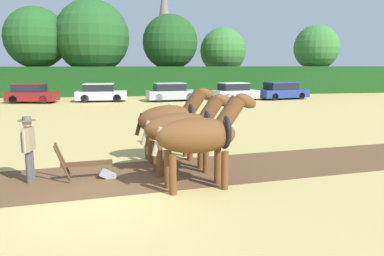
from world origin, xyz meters
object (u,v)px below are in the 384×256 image
object	(u,v)px
tree_center	(92,37)
draft_horse_lead_right	(184,128)
tree_center_right	(170,42)
draft_horse_lead_left	(201,135)
plow	(92,168)
farmer_beside_team	(171,122)
parked_car_right	(235,92)
tree_center_left	(36,38)
parked_car_center_left	(32,94)
draft_horse_trail_left	(172,119)
parked_car_center_right	(171,92)
parked_car_far_right	(282,91)
parked_car_center	(101,93)
tree_right	(223,51)
tree_far_right	(316,48)
farmer_at_plow	(28,144)
church_spire	(164,28)

from	to	relation	value
tree_center	draft_horse_lead_right	world-z (taller)	tree_center
tree_center_right	draft_horse_lead_left	bearing A→B (deg)	-95.23
draft_horse_lead_left	plow	size ratio (longest dim) A/B	1.71
draft_horse_lead_right	farmer_beside_team	world-z (taller)	draft_horse_lead_right
parked_car_right	tree_center_left	bearing A→B (deg)	141.42
tree_center_left	parked_car_center_left	world-z (taller)	tree_center_left
draft_horse_trail_left	parked_car_center_right	xyz separation A→B (m)	(2.27, 19.68, -0.57)
parked_car_center_right	parked_car_far_right	bearing A→B (deg)	-7.22
tree_center_left	parked_car_far_right	world-z (taller)	tree_center_left
tree_center_right	parked_car_center_left	world-z (taller)	tree_center_right
parked_car_center_right	draft_horse_trail_left	bearing A→B (deg)	-103.98
draft_horse_trail_left	tree_center_right	bearing A→B (deg)	76.69
draft_horse_trail_left	parked_car_center_left	world-z (taller)	draft_horse_trail_left
tree_center_right	parked_car_far_right	xyz separation A→B (m)	(8.93, -9.10, -4.66)
parked_car_right	tree_center	bearing A→B (deg)	131.90
draft_horse_trail_left	parked_car_center	xyz separation A→B (m)	(-3.56, 20.17, -0.59)
tree_right	tree_far_right	bearing A→B (deg)	-10.90
farmer_at_plow	parked_car_right	world-z (taller)	farmer_at_plow
draft_horse_lead_right	parked_car_far_right	world-z (taller)	draft_horse_lead_right
tree_right	church_spire	xyz separation A→B (m)	(-3.20, 34.51, 5.72)
parked_car_center	parked_car_far_right	world-z (taller)	parked_car_far_right
draft_horse_lead_right	plow	size ratio (longest dim) A/B	1.71
tree_center_right	parked_car_center_left	size ratio (longest dim) A/B	2.02
draft_horse_lead_right	tree_far_right	bearing A→B (deg)	49.81
tree_right	parked_car_far_right	size ratio (longest dim) A/B	1.52
parked_car_center	tree_center	bearing A→B (deg)	98.96
draft_horse_lead_left	draft_horse_trail_left	size ratio (longest dim) A/B	1.02
church_spire	draft_horse_lead_left	distance (m)	68.51
church_spire	tree_center	bearing A→B (deg)	-106.94
tree_center	farmer_beside_team	world-z (taller)	tree_center
draft_horse_lead_left	draft_horse_trail_left	xyz separation A→B (m)	(-0.36, 2.96, -0.03)
draft_horse_lead_left	parked_car_center	world-z (taller)	draft_horse_lead_left
parked_car_center_left	draft_horse_trail_left	bearing A→B (deg)	-54.52
parked_car_far_right	parked_car_center_right	bearing A→B (deg)	168.84
church_spire	draft_horse_lead_left	world-z (taller)	church_spire
tree_center	tree_right	bearing A→B (deg)	6.26
farmer_at_plow	parked_car_center_right	bearing A→B (deg)	78.53
tree_right	draft_horse_trail_left	bearing A→B (deg)	-107.33
tree_right	farmer_at_plow	world-z (taller)	tree_right
farmer_at_plow	parked_car_center	world-z (taller)	farmer_at_plow
tree_center_left	parked_car_center	world-z (taller)	tree_center_left
tree_center_left	farmer_beside_team	size ratio (longest dim) A/B	5.32
parked_car_far_right	draft_horse_trail_left	bearing A→B (deg)	-133.08
tree_center_left	church_spire	size ratio (longest dim) A/B	0.44
parked_car_far_right	tree_center_right	bearing A→B (deg)	123.11
parked_car_right	plow	bearing A→B (deg)	-127.04
parked_car_center_right	parked_car_center_left	bearing A→B (deg)	170.82
tree_center	farmer_at_plow	size ratio (longest dim) A/B	5.55
tree_center	parked_car_far_right	size ratio (longest dim) A/B	2.04
plow	parked_car_far_right	size ratio (longest dim) A/B	0.34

